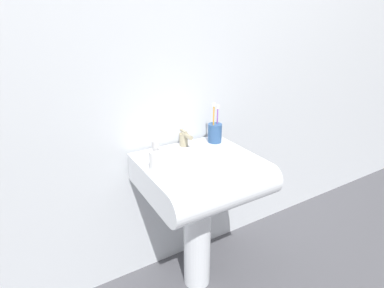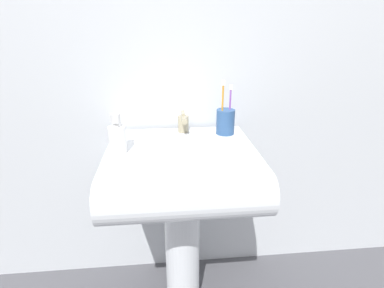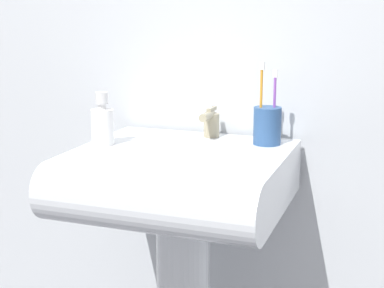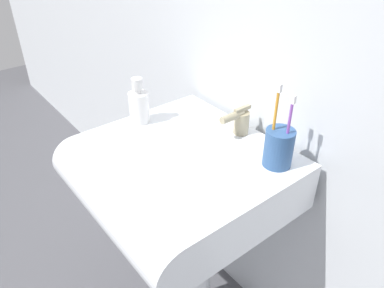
# 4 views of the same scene
# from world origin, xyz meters

# --- Properties ---
(ground_plane) EXTENTS (6.00, 6.00, 0.00)m
(ground_plane) POSITION_xyz_m (0.00, 0.00, 0.00)
(ground_plane) COLOR #4C4C51
(ground_plane) RESTS_ON ground
(wall_back) EXTENTS (5.00, 0.05, 2.40)m
(wall_back) POSITION_xyz_m (0.00, 0.26, 1.20)
(wall_back) COLOR silver
(wall_back) RESTS_ON ground
(sink_pedestal) EXTENTS (0.14, 0.14, 0.61)m
(sink_pedestal) POSITION_xyz_m (0.00, 0.00, 0.30)
(sink_pedestal) COLOR white
(sink_pedestal) RESTS_ON ground
(sink_basin) EXTENTS (0.53, 0.51, 0.14)m
(sink_basin) POSITION_xyz_m (0.00, -0.05, 0.68)
(sink_basin) COLOR white
(sink_basin) RESTS_ON sink_pedestal
(faucet) EXTENTS (0.04, 0.10, 0.08)m
(faucet) POSITION_xyz_m (0.02, 0.16, 0.79)
(faucet) COLOR tan
(faucet) RESTS_ON sink_basin
(toothbrush_cup) EXTENTS (0.07, 0.07, 0.22)m
(toothbrush_cup) POSITION_xyz_m (0.19, 0.13, 0.80)
(toothbrush_cup) COLOR #2D5184
(toothbrush_cup) RESTS_ON sink_basin
(soap_bottle) EXTENTS (0.06, 0.06, 0.14)m
(soap_bottle) POSITION_xyz_m (-0.22, -0.02, 0.80)
(soap_bottle) COLOR white
(soap_bottle) RESTS_ON sink_basin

